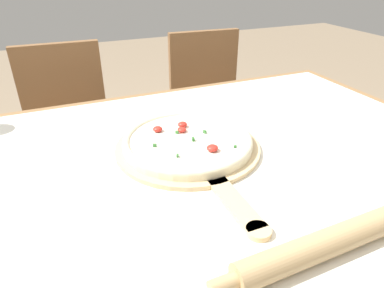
# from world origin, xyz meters

# --- Properties ---
(dining_table) EXTENTS (1.49, 1.05, 0.75)m
(dining_table) POSITION_xyz_m (0.00, 0.00, 0.66)
(dining_table) COLOR olive
(dining_table) RESTS_ON ground_plane
(towel_cloth) EXTENTS (1.41, 0.97, 0.00)m
(towel_cloth) POSITION_xyz_m (0.00, 0.00, 0.76)
(towel_cloth) COLOR white
(towel_cloth) RESTS_ON dining_table
(pizza_peel) EXTENTS (0.39, 0.57, 0.01)m
(pizza_peel) POSITION_xyz_m (-0.06, 0.03, 0.77)
(pizza_peel) COLOR #D6B784
(pizza_peel) RESTS_ON towel_cloth
(pizza) EXTENTS (0.35, 0.35, 0.03)m
(pizza) POSITION_xyz_m (-0.06, 0.05, 0.78)
(pizza) COLOR beige
(pizza) RESTS_ON pizza_peel
(rolling_pin) EXTENTS (0.44, 0.06, 0.05)m
(rolling_pin) POSITION_xyz_m (0.02, -0.39, 0.78)
(rolling_pin) COLOR tan
(rolling_pin) RESTS_ON towel_cloth
(chair_left) EXTENTS (0.41, 0.41, 0.88)m
(chair_left) POSITION_xyz_m (-0.33, 0.87, 0.51)
(chair_left) COLOR brown
(chair_left) RESTS_ON ground_plane
(chair_right) EXTENTS (0.43, 0.43, 0.88)m
(chair_right) POSITION_xyz_m (0.40, 0.87, 0.51)
(chair_right) COLOR brown
(chair_right) RESTS_ON ground_plane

